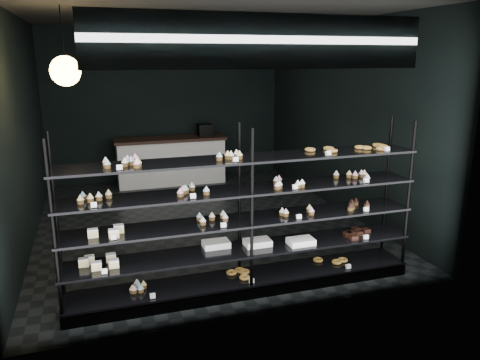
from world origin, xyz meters
The scene contains 5 objects.
room centered at (0.00, 0.00, 1.60)m, with size 5.01×6.01×3.20m.
display_shelf centered at (-0.05, -2.45, 0.63)m, with size 4.00×0.50×1.91m.
signage centered at (0.00, -2.93, 2.75)m, with size 3.30×0.05×0.50m.
pendant_lamp centered at (-1.82, -1.16, 2.45)m, with size 0.35×0.35×0.90m.
service_counter centered at (-0.01, 2.50, 0.50)m, with size 2.29×0.65×1.23m.
Camera 1 is at (-1.58, -7.11, 2.61)m, focal length 35.00 mm.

